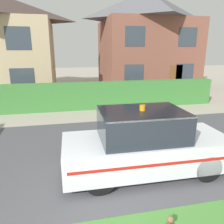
% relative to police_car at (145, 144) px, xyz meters
% --- Properties ---
extents(road_strip, '(28.00, 5.88, 0.01)m').
position_rel_police_car_xyz_m(road_strip, '(-1.38, 1.49, -0.79)').
color(road_strip, '#4C4C51').
rests_on(road_strip, ground).
extents(garden_hedge, '(12.95, 0.57, 1.46)m').
position_rel_police_car_xyz_m(garden_hedge, '(0.04, 6.74, -0.06)').
color(garden_hedge, '#3D7F38').
rests_on(garden_hedge, ground).
extents(police_car, '(4.26, 1.72, 1.81)m').
position_rel_police_car_xyz_m(police_car, '(0.00, 0.00, 0.00)').
color(police_car, black).
rests_on(police_car, road_strip).
extents(house_right, '(7.41, 6.31, 7.58)m').
position_rel_police_car_xyz_m(house_right, '(4.79, 12.87, 3.07)').
color(house_right, brown).
rests_on(house_right, ground).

